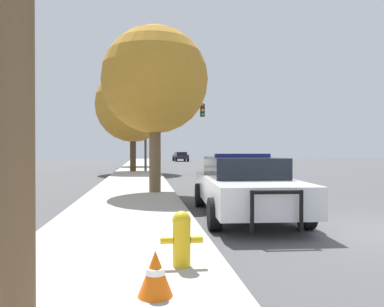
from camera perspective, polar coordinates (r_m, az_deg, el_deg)
sidewalk_left at (r=6.82m, az=-10.96°, el=-12.43°), size 3.00×110.00×0.13m
police_car at (r=9.18m, az=7.91°, el=-4.72°), size 2.32×5.23×1.50m
fire_hydrant at (r=4.82m, az=-1.59°, el=-12.58°), size 0.53×0.23×0.70m
traffic_light at (r=26.02m, az=-3.31°, el=4.97°), size 4.19×0.35×4.84m
car_background_distant at (r=51.92m, az=-1.75°, el=-0.41°), size 2.06×4.19×1.29m
tree_sidewalk_mid at (r=26.04m, az=-8.99°, el=7.34°), size 5.10×5.10×7.10m
tree_sidewalk_far at (r=35.15m, az=-8.93°, el=6.13°), size 3.63×3.63×6.72m
tree_sidewalk_near at (r=13.37m, az=-5.68°, el=10.98°), size 3.72×3.72×5.77m
traffic_cone at (r=3.95m, az=-5.61°, el=-17.70°), size 0.36×0.36×0.46m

